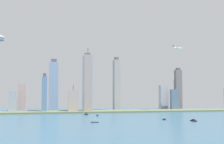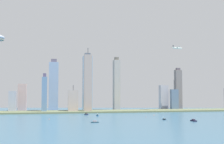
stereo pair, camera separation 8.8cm
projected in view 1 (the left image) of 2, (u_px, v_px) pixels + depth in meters
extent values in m
plane|color=#3B6884|center=(186.00, 134.00, 385.82)|extent=(6000.00, 6000.00, 0.00)
cube|color=#697250|center=(118.00, 111.00, 804.61)|extent=(958.24, 77.72, 3.81)
cube|color=#86A0C7|center=(54.00, 86.00, 849.71)|extent=(26.58, 19.33, 138.31)
cube|color=slate|center=(54.00, 61.00, 854.47)|extent=(15.95, 11.60, 9.40)
cube|color=slate|center=(178.00, 90.00, 911.06)|extent=(19.31, 16.43, 120.34)
cube|color=#5A5059|center=(178.00, 69.00, 915.15)|extent=(11.59, 9.86, 6.56)
cube|color=slate|center=(174.00, 100.00, 877.61)|extent=(21.79, 13.92, 61.03)
cylinder|color=#4C4C51|center=(174.00, 85.00, 880.49)|extent=(1.60, 1.60, 28.35)
cube|color=#A49F9D|center=(117.00, 85.00, 882.43)|extent=(18.03, 25.53, 147.53)
cube|color=#635F56|center=(117.00, 59.00, 887.47)|extent=(10.82, 15.32, 9.00)
cube|color=#A8948D|center=(88.00, 83.00, 783.84)|extent=(20.13, 12.68, 152.14)
cylinder|color=#4C4C51|center=(88.00, 51.00, 789.32)|extent=(1.60, 1.60, 17.91)
cube|color=#BC9E9B|center=(22.00, 97.00, 840.85)|extent=(22.89, 25.95, 76.68)
cube|color=#6082AA|center=(44.00, 95.00, 775.88)|extent=(13.40, 13.44, 92.93)
cube|color=#574C6A|center=(45.00, 75.00, 779.18)|extent=(8.04, 8.07, 9.26)
cube|color=#ADACBA|center=(164.00, 97.00, 905.96)|extent=(24.24, 20.07, 73.65)
cube|color=#89A8C7|center=(87.00, 84.00, 835.19)|extent=(25.74, 26.22, 154.07)
cube|color=slate|center=(87.00, 55.00, 840.43)|extent=(15.44, 15.73, 8.48)
cube|color=#B2A19A|center=(73.00, 101.00, 783.53)|extent=(26.37, 14.55, 57.40)
cylinder|color=#4C4C51|center=(73.00, 88.00, 785.83)|extent=(1.60, 1.60, 14.12)
cube|color=#9DA4B9|center=(13.00, 102.00, 788.74)|extent=(18.50, 23.05, 55.95)
cube|color=#192838|center=(164.00, 119.00, 577.34)|extent=(4.69, 7.55, 2.14)
cube|color=#92A29F|center=(164.00, 118.00, 577.46)|extent=(2.55, 3.52, 1.63)
cube|color=#0D2833|center=(95.00, 122.00, 528.81)|extent=(14.01, 4.72, 1.22)
cube|color=#9D97A2|center=(95.00, 121.00, 528.94)|extent=(6.23, 3.07, 2.91)
cube|color=#131A36|center=(86.00, 114.00, 701.30)|extent=(10.84, 11.31, 1.81)
cube|color=#3F3B38|center=(86.00, 114.00, 701.44)|extent=(5.58, 5.72, 2.47)
cylinder|color=silver|center=(86.00, 112.00, 701.68)|extent=(0.24, 0.24, 4.95)
cube|color=black|center=(193.00, 121.00, 551.82)|extent=(6.08, 16.55, 1.91)
cube|color=#3C384C|center=(193.00, 120.00, 551.96)|extent=(4.12, 7.33, 2.26)
cube|color=#1C5382|center=(97.00, 116.00, 667.16)|extent=(4.88, 6.19, 2.24)
cube|color=#393F46|center=(97.00, 115.00, 667.28)|extent=(2.60, 3.00, 1.69)
cylinder|color=silver|center=(97.00, 113.00, 667.46)|extent=(0.24, 0.24, 3.84)
cone|color=#E54C19|center=(49.00, 119.00, 585.11)|extent=(1.09, 1.09, 2.22)
cone|color=#E54C19|center=(154.00, 115.00, 688.58)|extent=(1.25, 1.25, 2.88)
cone|color=#E54C19|center=(146.00, 117.00, 638.14)|extent=(1.24, 1.24, 1.82)
cylinder|color=silver|center=(177.00, 48.00, 813.99)|extent=(29.98, 10.22, 3.35)
sphere|color=silver|center=(181.00, 48.00, 820.15)|extent=(3.35, 3.35, 3.35)
cube|color=silver|center=(177.00, 47.00, 814.09)|extent=(10.45, 28.51, 0.50)
cube|color=silver|center=(173.00, 48.00, 808.85)|extent=(5.02, 10.30, 0.40)
cube|color=#2D333D|center=(173.00, 46.00, 809.08)|extent=(2.83, 1.13, 5.00)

